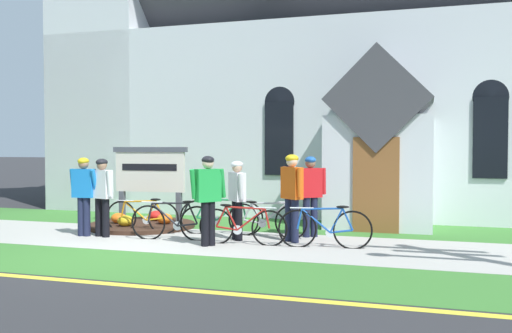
% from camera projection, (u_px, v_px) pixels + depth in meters
% --- Properties ---
extents(ground, '(140.00, 140.00, 0.00)m').
position_uv_depth(ground, '(201.00, 223.00, 13.61)').
color(ground, '#2B2B2D').
extents(sidewalk_slab, '(32.00, 2.80, 0.01)m').
position_uv_depth(sidewalk_slab, '(231.00, 242.00, 10.88)').
color(sidewalk_slab, '#A8A59E').
rests_on(sidewalk_slab, ground).
extents(grass_verge, '(32.00, 2.02, 0.01)m').
position_uv_depth(grass_verge, '(178.00, 268.00, 8.58)').
color(grass_verge, '#38722D').
rests_on(grass_verge, ground).
extents(church_lawn, '(24.00, 2.34, 0.01)m').
position_uv_depth(church_lawn, '(267.00, 225.00, 13.34)').
color(church_lawn, '#38722D').
rests_on(church_lawn, ground).
extents(curb_paint_stripe, '(28.00, 0.16, 0.01)m').
position_uv_depth(curb_paint_stripe, '(141.00, 286.00, 7.47)').
color(curb_paint_stripe, yellow).
rests_on(curb_paint_stripe, ground).
extents(church_building, '(15.01, 11.86, 12.96)m').
position_uv_depth(church_building, '(305.00, 60.00, 18.92)').
color(church_building, silver).
rests_on(church_building, ground).
extents(church_sign, '(1.89, 0.21, 1.88)m').
position_uv_depth(church_sign, '(150.00, 173.00, 13.28)').
color(church_sign, '#474C56').
rests_on(church_sign, ground).
extents(flower_bed, '(2.47, 2.47, 0.34)m').
position_uv_depth(flower_bed, '(142.00, 224.00, 12.92)').
color(flower_bed, '#382319').
rests_on(flower_bed, ground).
extents(bicycle_orange, '(1.76, 0.15, 0.80)m').
position_uv_depth(bicycle_orange, '(242.00, 226.00, 10.64)').
color(bicycle_orange, black).
rests_on(bicycle_orange, ground).
extents(bicycle_red, '(1.74, 0.29, 0.83)m').
position_uv_depth(bicycle_red, '(173.00, 222.00, 11.17)').
color(bicycle_red, black).
rests_on(bicycle_red, ground).
extents(bicycle_silver, '(1.71, 0.15, 0.79)m').
position_uv_depth(bicycle_silver, '(143.00, 216.00, 12.08)').
color(bicycle_silver, black).
rests_on(bicycle_silver, ground).
extents(bicycle_black, '(1.77, 0.21, 0.78)m').
position_uv_depth(bicycle_black, '(266.00, 220.00, 11.54)').
color(bicycle_black, black).
rests_on(bicycle_black, ground).
extents(bicycle_white, '(1.75, 0.26, 0.82)m').
position_uv_depth(bicycle_white, '(325.00, 228.00, 10.28)').
color(bicycle_white, black).
rests_on(bicycle_white, ground).
extents(bicycle_yellow, '(1.81, 0.34, 0.83)m').
position_uv_depth(bicycle_yellow, '(221.00, 217.00, 11.87)').
color(bicycle_yellow, black).
rests_on(bicycle_yellow, ground).
extents(cyclist_in_red_jersey, '(0.61, 0.44, 1.69)m').
position_uv_depth(cyclist_in_red_jersey, '(310.00, 190.00, 11.50)').
color(cyclist_in_red_jersey, '#191E38').
rests_on(cyclist_in_red_jersey, ground).
extents(cyclist_in_yellow_jersey, '(0.50, 0.57, 1.74)m').
position_uv_depth(cyclist_in_yellow_jersey, '(292.00, 190.00, 10.90)').
color(cyclist_in_yellow_jersey, '#191E38').
rests_on(cyclist_in_yellow_jersey, ground).
extents(cyclist_in_green_jersey, '(0.54, 0.58, 1.72)m').
position_uv_depth(cyclist_in_green_jersey, '(208.00, 193.00, 10.46)').
color(cyclist_in_green_jersey, black).
rests_on(cyclist_in_green_jersey, ground).
extents(cyclist_in_white_jersey, '(0.66, 0.28, 1.66)m').
position_uv_depth(cyclist_in_white_jersey, '(84.00, 190.00, 11.62)').
color(cyclist_in_white_jersey, '#191E38').
rests_on(cyclist_in_white_jersey, ground).
extents(cyclist_in_orange_jersey, '(0.60, 0.39, 1.64)m').
position_uv_depth(cyclist_in_orange_jersey, '(102.00, 191.00, 11.53)').
color(cyclist_in_orange_jersey, black).
rests_on(cyclist_in_orange_jersey, ground).
extents(cyclist_in_blue_jersey, '(0.45, 0.60, 1.60)m').
position_uv_depth(cyclist_in_blue_jersey, '(237.00, 194.00, 11.13)').
color(cyclist_in_blue_jersey, black).
rests_on(cyclist_in_blue_jersey, ground).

